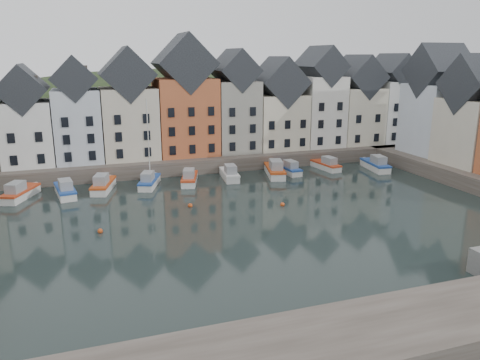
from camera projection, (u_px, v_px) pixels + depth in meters
name	position (u px, v px, depth m)	size (l,w,h in m)	color
ground	(247.00, 226.00, 46.63)	(260.00, 260.00, 0.00)	black
far_quay	(184.00, 157.00, 73.83)	(90.00, 16.00, 2.00)	#453D35
hillside	(161.00, 218.00, 102.49)	(153.60, 70.40, 64.00)	#1F2F17
far_terrace	(206.00, 108.00, 70.97)	(72.37, 8.16, 17.78)	beige
right_terrace	(479.00, 114.00, 62.91)	(8.30, 24.25, 16.36)	silver
mooring_buoys	(196.00, 213.00, 50.23)	(20.50, 5.50, 0.50)	#BF4516
boat_a	(20.00, 193.00, 55.52)	(4.22, 6.52, 2.40)	silver
boat_b	(65.00, 190.00, 56.61)	(2.85, 6.46, 2.40)	silver
boat_c	(103.00, 185.00, 58.86)	(3.64, 6.71, 2.46)	silver
boat_d	(149.00, 181.00, 60.69)	(3.79, 6.26, 11.44)	silver
boat_e	(189.00, 178.00, 62.22)	(3.53, 6.28, 2.30)	silver
boat_f	(230.00, 174.00, 64.48)	(2.57, 6.23, 2.32)	silver
boat_g	(275.00, 170.00, 66.13)	(3.80, 7.30, 2.68)	silver
boat_h	(288.00, 169.00, 67.63)	(2.24, 5.82, 2.19)	silver
boat_i	(326.00, 165.00, 69.98)	(2.47, 5.95, 2.22)	silver
boat_j	(376.00, 165.00, 69.69)	(3.00, 6.77, 2.51)	silver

